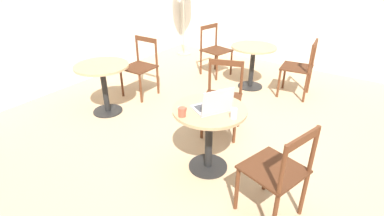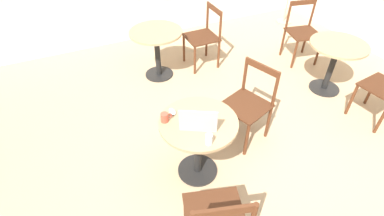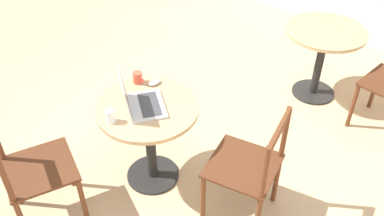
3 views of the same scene
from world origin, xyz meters
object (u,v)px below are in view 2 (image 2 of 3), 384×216
at_px(cafe_table_near, 198,135).
at_px(cafe_table_far, 157,43).
at_px(chair_far_right, 204,37).
at_px(mug, 165,117).
at_px(mouse, 172,112).
at_px(drinking_glass, 209,139).
at_px(chair_near_right, 248,104).
at_px(chair_mid_back, 302,32).
at_px(laptop, 199,121).
at_px(cafe_table_mid, 335,56).

xyz_separation_m(cafe_table_near, cafe_table_far, (0.25, 1.86, 0.00)).
bearing_deg(chair_far_right, mug, -126.08).
relative_size(cafe_table_near, mug, 6.74).
height_order(mouse, drinking_glass, drinking_glass).
bearing_deg(mug, cafe_table_far, 73.23).
height_order(cafe_table_far, chair_near_right, chair_near_right).
height_order(chair_mid_back, mug, chair_mid_back).
bearing_deg(laptop, mug, 144.90).
distance_m(laptop, mouse, 0.29).
height_order(cafe_table_mid, cafe_table_far, same).
bearing_deg(drinking_glass, laptop, 85.71).
distance_m(cafe_table_mid, chair_mid_back, 0.85).
bearing_deg(cafe_table_near, mug, 154.08).
distance_m(cafe_table_far, drinking_glass, 2.16).
distance_m(chair_mid_back, chair_far_right, 1.51).
height_order(cafe_table_near, cafe_table_mid, same).
bearing_deg(cafe_table_far, cafe_table_mid, -33.25).
bearing_deg(cafe_table_near, drinking_glass, -97.92).
bearing_deg(chair_near_right, cafe_table_near, -160.58).
bearing_deg(cafe_table_far, drinking_glass, -97.70).
height_order(cafe_table_near, chair_near_right, chair_near_right).
bearing_deg(mouse, mug, -143.09).
bearing_deg(cafe_table_far, chair_mid_back, -12.56).
xyz_separation_m(chair_far_right, mug, (-1.26, -1.73, 0.29)).
relative_size(cafe_table_near, laptop, 1.74).
height_order(cafe_table_far, mug, mug).
xyz_separation_m(cafe_table_mid, chair_mid_back, (0.18, 0.82, -0.07)).
height_order(cafe_table_near, mug, mug).
bearing_deg(mug, laptop, -35.10).
relative_size(cafe_table_far, drinking_glass, 7.42).
bearing_deg(cafe_table_mid, mug, -170.62).
bearing_deg(mug, chair_far_right, 53.92).
height_order(cafe_table_far, chair_far_right, chair_far_right).
bearing_deg(chair_near_right, chair_mid_back, 33.36).
bearing_deg(chair_mid_back, cafe_table_mid, -102.12).
bearing_deg(chair_mid_back, drinking_glass, -146.20).
bearing_deg(cafe_table_far, chair_near_right, -73.22).
xyz_separation_m(cafe_table_near, chair_mid_back, (2.42, 1.37, -0.07)).
height_order(chair_far_right, mug, chair_far_right).
relative_size(cafe_table_mid, chair_near_right, 0.81).
distance_m(chair_far_right, mouse, 2.04).
xyz_separation_m(chair_mid_back, drinking_glass, (-2.46, -1.65, 0.29)).
height_order(chair_near_right, drinking_glass, chair_near_right).
xyz_separation_m(cafe_table_far, chair_mid_back, (2.17, -0.48, -0.07)).
relative_size(cafe_table_far, chair_mid_back, 0.81).
relative_size(chair_mid_back, laptop, 2.15).
bearing_deg(chair_mid_back, mouse, -155.80).
xyz_separation_m(cafe_table_far, drinking_glass, (-0.29, -2.13, 0.22)).
relative_size(chair_far_right, laptop, 2.15).
distance_m(chair_far_right, drinking_glass, 2.39).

